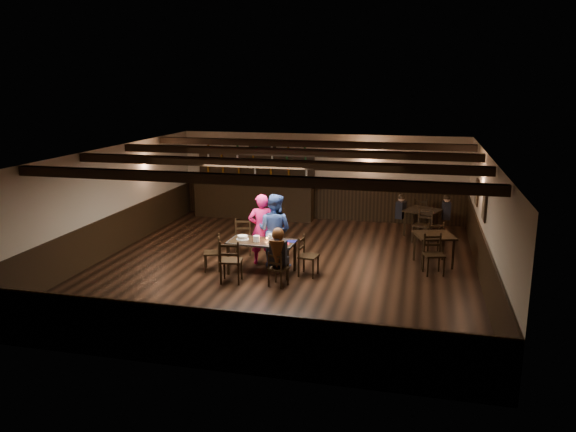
% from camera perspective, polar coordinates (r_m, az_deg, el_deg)
% --- Properties ---
extents(ground, '(10.00, 10.00, 0.00)m').
position_cam_1_polar(ground, '(13.33, -0.54, -5.20)').
color(ground, black).
rests_on(ground, ground).
extents(room_shell, '(9.02, 10.02, 2.71)m').
position_cam_1_polar(room_shell, '(12.91, -0.48, 2.20)').
color(room_shell, beige).
rests_on(room_shell, ground).
extents(dining_table, '(1.53, 0.80, 0.75)m').
position_cam_1_polar(dining_table, '(12.76, -2.68, -2.94)').
color(dining_table, black).
rests_on(dining_table, ground).
extents(chair_near_left, '(0.51, 0.49, 0.97)m').
position_cam_1_polar(chair_near_left, '(12.18, -5.88, -4.30)').
color(chair_near_left, black).
rests_on(chair_near_left, ground).
extents(chair_near_right, '(0.44, 0.43, 0.77)m').
position_cam_1_polar(chair_near_right, '(11.95, -1.14, -5.15)').
color(chair_near_right, black).
rests_on(chair_near_right, ground).
extents(chair_end_left, '(0.47, 0.49, 0.84)m').
position_cam_1_polar(chair_end_left, '(13.08, -7.40, -3.43)').
color(chair_end_left, black).
rests_on(chair_end_left, ground).
extents(chair_end_right, '(0.45, 0.47, 0.90)m').
position_cam_1_polar(chair_end_right, '(12.65, 1.76, -3.74)').
color(chair_end_right, black).
rests_on(chair_end_right, ground).
extents(chair_far_pushed, '(0.51, 0.50, 0.89)m').
position_cam_1_polar(chair_far_pushed, '(14.29, -4.61, -1.77)').
color(chair_far_pushed, black).
rests_on(chair_far_pushed, ground).
extents(woman_pink, '(0.72, 0.59, 1.70)m').
position_cam_1_polar(woman_pink, '(13.38, -2.72, -1.34)').
color(woman_pink, '#FF1756').
rests_on(woman_pink, ground).
extents(man_blue, '(0.97, 0.83, 1.75)m').
position_cam_1_polar(man_blue, '(13.17, -1.39, -1.47)').
color(man_blue, navy).
rests_on(man_blue, ground).
extents(seated_person, '(0.35, 0.53, 0.86)m').
position_cam_1_polar(seated_person, '(11.86, -1.01, -3.28)').
color(seated_person, black).
rests_on(seated_person, ground).
extents(cake, '(0.29, 0.29, 0.09)m').
position_cam_1_polar(cake, '(12.91, -4.64, -2.19)').
color(cake, white).
rests_on(cake, dining_table).
extents(plate_stack_a, '(0.14, 0.14, 0.14)m').
position_cam_1_polar(plate_stack_a, '(12.70, -3.23, -2.30)').
color(plate_stack_a, white).
rests_on(plate_stack_a, dining_table).
extents(plate_stack_b, '(0.15, 0.15, 0.17)m').
position_cam_1_polar(plate_stack_b, '(12.69, -1.68, -2.22)').
color(plate_stack_b, white).
rests_on(plate_stack_b, dining_table).
extents(tea_light, '(0.05, 0.05, 0.06)m').
position_cam_1_polar(tea_light, '(12.83, -2.17, -2.33)').
color(tea_light, '#A5A8AD').
rests_on(tea_light, dining_table).
extents(salt_shaker, '(0.03, 0.03, 0.08)m').
position_cam_1_polar(salt_shaker, '(12.54, -1.14, -2.61)').
color(salt_shaker, silver).
rests_on(salt_shaker, dining_table).
extents(pepper_shaker, '(0.03, 0.03, 0.08)m').
position_cam_1_polar(pepper_shaker, '(12.59, -1.10, -2.56)').
color(pepper_shaker, '#A5A8AD').
rests_on(pepper_shaker, dining_table).
extents(drink_glass, '(0.07, 0.07, 0.12)m').
position_cam_1_polar(drink_glass, '(12.74, -1.28, -2.27)').
color(drink_glass, silver).
rests_on(drink_glass, dining_table).
extents(menu_red, '(0.32, 0.25, 0.00)m').
position_cam_1_polar(menu_red, '(12.53, -0.56, -2.81)').
color(menu_red, maroon).
rests_on(menu_red, dining_table).
extents(menu_blue, '(0.33, 0.24, 0.00)m').
position_cam_1_polar(menu_blue, '(12.72, 0.11, -2.56)').
color(menu_blue, '#0D0D42').
rests_on(menu_blue, dining_table).
extents(bar_counter, '(4.04, 0.70, 2.20)m').
position_cam_1_polar(bar_counter, '(18.09, -3.42, 2.15)').
color(bar_counter, black).
rests_on(bar_counter, ground).
extents(back_table_a, '(1.07, 1.07, 0.75)m').
position_cam_1_polar(back_table_a, '(13.75, 14.62, -2.22)').
color(back_table_a, black).
rests_on(back_table_a, ground).
extents(back_table_b, '(1.18, 1.18, 0.75)m').
position_cam_1_polar(back_table_b, '(16.31, 13.54, 0.30)').
color(back_table_b, black).
rests_on(back_table_b, ground).
extents(bg_patron_left, '(0.31, 0.38, 0.69)m').
position_cam_1_polar(bg_patron_left, '(16.32, 11.42, 0.97)').
color(bg_patron_left, black).
rests_on(bg_patron_left, ground).
extents(bg_patron_right, '(0.24, 0.36, 0.71)m').
position_cam_1_polar(bg_patron_right, '(16.52, 15.80, 0.90)').
color(bg_patron_right, black).
rests_on(bg_patron_right, ground).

